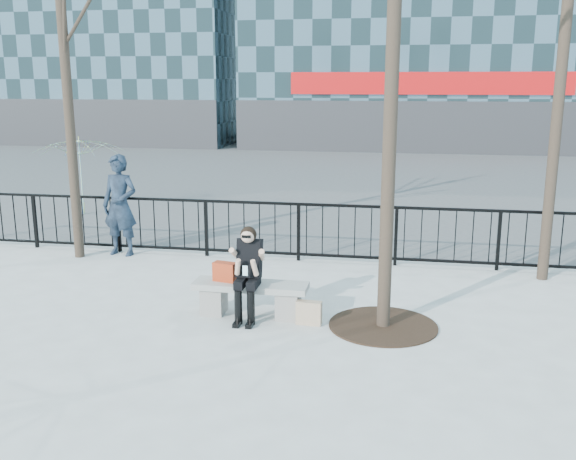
# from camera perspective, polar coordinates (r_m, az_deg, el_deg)

# --- Properties ---
(ground) EXTENTS (120.00, 120.00, 0.00)m
(ground) POSITION_cam_1_polar(r_m,az_deg,el_deg) (9.38, -3.31, -7.56)
(ground) COLOR #A3A39E
(ground) RESTS_ON ground
(street_surface) EXTENTS (60.00, 23.00, 0.01)m
(street_surface) POSITION_cam_1_polar(r_m,az_deg,el_deg) (23.84, 5.21, 5.10)
(street_surface) COLOR #474747
(street_surface) RESTS_ON ground
(railing) EXTENTS (14.00, 0.06, 1.10)m
(railing) POSITION_cam_1_polar(r_m,az_deg,el_deg) (12.03, 0.01, -0.12)
(railing) COLOR black
(railing) RESTS_ON ground
(tree_grate) EXTENTS (1.50, 1.50, 0.02)m
(tree_grate) POSITION_cam_1_polar(r_m,az_deg,el_deg) (9.04, 8.44, -8.40)
(tree_grate) COLOR black
(tree_grate) RESTS_ON ground
(bench_main) EXTENTS (1.65, 0.46, 0.49)m
(bench_main) POSITION_cam_1_polar(r_m,az_deg,el_deg) (9.28, -3.34, -5.82)
(bench_main) COLOR slate
(bench_main) RESTS_ON ground
(seated_woman) EXTENTS (0.50, 0.64, 1.34)m
(seated_woman) POSITION_cam_1_polar(r_m,az_deg,el_deg) (9.01, -3.61, -3.92)
(seated_woman) COLOR black
(seated_woman) RESTS_ON ground
(handbag) EXTENTS (0.36, 0.23, 0.28)m
(handbag) POSITION_cam_1_polar(r_m,az_deg,el_deg) (9.29, -5.62, -3.71)
(handbag) COLOR #AF3315
(handbag) RESTS_ON bench_main
(shopping_bag) EXTENTS (0.36, 0.15, 0.33)m
(shopping_bag) POSITION_cam_1_polar(r_m,az_deg,el_deg) (8.98, 1.88, -7.37)
(shopping_bag) COLOR beige
(shopping_bag) RESTS_ON ground
(standing_man) EXTENTS (0.76, 0.54, 1.96)m
(standing_man) POSITION_cam_1_polar(r_m,az_deg,el_deg) (12.74, -14.71, 2.14)
(standing_man) COLOR black
(standing_man) RESTS_ON ground
(vendor_umbrella) EXTENTS (2.68, 2.71, 1.97)m
(vendor_umbrella) POSITION_cam_1_polar(r_m,az_deg,el_deg) (16.87, -17.94, 4.58)
(vendor_umbrella) COLOR yellow
(vendor_umbrella) RESTS_ON ground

